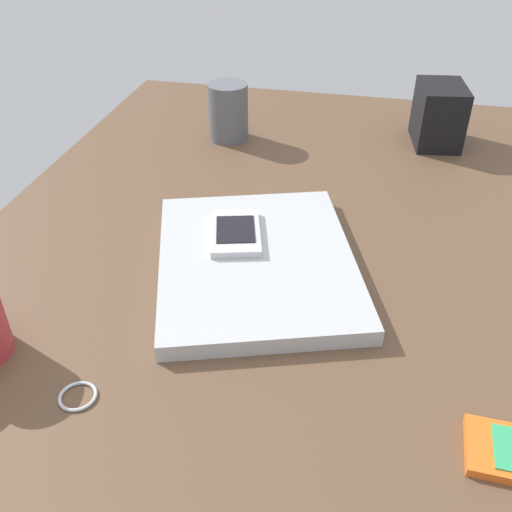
% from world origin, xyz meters
% --- Properties ---
extents(desk_surface, '(1.20, 0.80, 0.03)m').
position_xyz_m(desk_surface, '(0.00, 0.00, 0.01)').
color(desk_surface, brown).
rests_on(desk_surface, ground).
extents(laptop_closed, '(0.37, 0.32, 0.02)m').
position_xyz_m(laptop_closed, '(0.05, -0.00, 0.04)').
color(laptop_closed, '#B7BABC').
rests_on(laptop_closed, desk_surface).
extents(cell_phone_on_laptop, '(0.12, 0.09, 0.01)m').
position_xyz_m(cell_phone_on_laptop, '(0.02, -0.04, 0.06)').
color(cell_phone_on_laptop, silver).
rests_on(cell_phone_on_laptop, laptop_closed).
extents(desk_organizer, '(0.12, 0.09, 0.11)m').
position_xyz_m(desk_organizer, '(-0.39, 0.23, 0.08)').
color(desk_organizer, black).
rests_on(desk_organizer, desk_surface).
extents(key_ring, '(0.04, 0.04, 0.00)m').
position_xyz_m(key_ring, '(0.30, -0.13, 0.03)').
color(key_ring, silver).
rests_on(key_ring, desk_surface).
extents(pen_cup, '(0.07, 0.07, 0.10)m').
position_xyz_m(pen_cup, '(-0.33, -0.13, 0.08)').
color(pen_cup, '#595B60').
rests_on(pen_cup, desk_surface).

